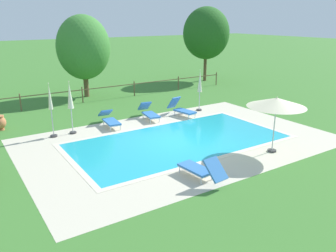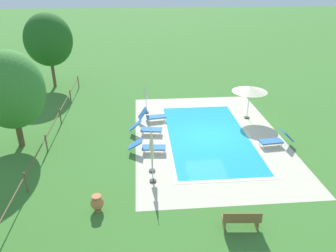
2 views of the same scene
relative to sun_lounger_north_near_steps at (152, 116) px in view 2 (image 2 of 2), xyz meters
The scene contains 17 objects.
ground_plane 4.15m from the sun_lounger_north_near_steps, 126.78° to the right, with size 160.00×160.00×0.00m, color #3D752D.
pool_deck_paving 4.15m from the sun_lounger_north_near_steps, 126.78° to the right, with size 13.51×8.85×0.01m, color beige.
swimming_pool_water 4.15m from the sun_lounger_north_near_steps, 126.78° to the right, with size 9.45×4.79×0.01m, color #23A8C1.
pool_coping_rim 4.15m from the sun_lounger_north_near_steps, 126.78° to the right, with size 9.93×5.27×0.01m.
sun_lounger_north_near_steps is the anchor object (origin of this frame).
sun_lounger_north_mid 4.22m from the sun_lounger_north_near_steps, behind, with size 0.80×2.09×0.77m.
sun_lounger_north_far 1.92m from the sun_lounger_north_near_steps, 167.49° to the left, with size 0.89×2.04×0.87m.
sun_lounger_north_end 8.02m from the sun_lounger_north_near_steps, 120.40° to the right, with size 0.78×1.97×0.93m.
patio_umbrella_open_foreground 6.73m from the sun_lounger_north_near_steps, 89.98° to the right, with size 2.34×2.34×2.32m.
patio_umbrella_closed_row_west 1.99m from the sun_lounger_north_near_steps, 12.70° to the left, with size 0.32×0.32×2.45m.
patio_umbrella_closed_row_mid_west 6.31m from the sun_lounger_north_near_steps, behind, with size 0.32×0.32×2.53m.
patio_umbrella_closed_row_centre 7.18m from the sun_lounger_north_near_steps, behind, with size 0.32×0.32×2.54m.
wooden_bench_lawn_side 11.02m from the sun_lounger_north_near_steps, 164.30° to the right, with size 0.57×1.53×0.87m.
terracotta_urn_near_fence 9.38m from the sun_lounger_north_near_steps, 163.26° to the left, with size 0.55×0.55×0.74m.
perimeter_fence 7.04m from the sun_lounger_north_near_steps, 121.00° to the left, with size 22.79×0.08×1.05m.
tree_far_west 12.14m from the sun_lounger_north_near_steps, 44.68° to the left, with size 3.92×3.92×6.21m.
tree_west_mid 8.68m from the sun_lounger_north_near_steps, 109.65° to the left, with size 3.60×3.60×5.54m.
Camera 2 is at (-18.01, 4.04, 9.17)m, focal length 35.67 mm.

